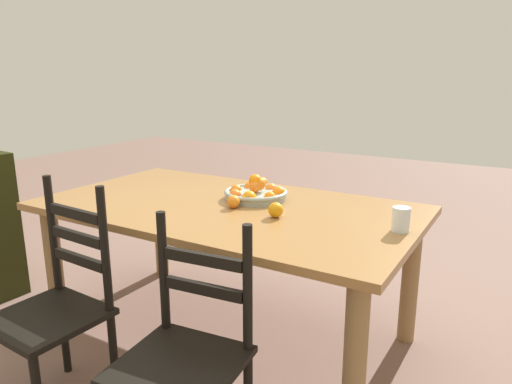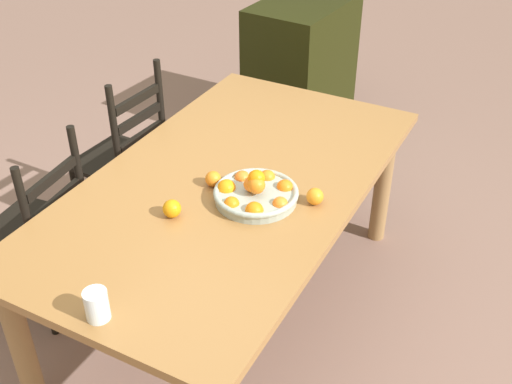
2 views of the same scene
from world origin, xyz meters
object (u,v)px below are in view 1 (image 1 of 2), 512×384
(dining_table, at_px, (227,223))
(fruit_bowl, at_px, (256,193))
(chair_near_window, at_px, (186,358))
(orange_loose_2, at_px, (262,183))
(chair_by_cabinet, at_px, (57,307))
(orange_loose_1, at_px, (276,210))
(drinking_glass, at_px, (401,219))
(orange_loose_0, at_px, (233,202))

(dining_table, xyz_separation_m, fruit_bowl, (-0.08, -0.17, 0.14))
(dining_table, xyz_separation_m, chair_near_window, (-0.37, 0.81, -0.22))
(dining_table, height_order, chair_near_window, chair_near_window)
(fruit_bowl, height_order, orange_loose_2, fruit_bowl)
(chair_by_cabinet, distance_m, orange_loose_1, 1.05)
(chair_near_window, relative_size, orange_loose_2, 13.06)
(chair_near_window, bearing_deg, drinking_glass, 52.17)
(dining_table, height_order, orange_loose_0, orange_loose_0)
(chair_by_cabinet, bearing_deg, drinking_glass, 38.77)
(dining_table, bearing_deg, drinking_glass, -177.92)
(fruit_bowl, bearing_deg, orange_loose_0, 86.58)
(fruit_bowl, distance_m, drinking_glass, 0.82)
(dining_table, relative_size, fruit_bowl, 5.64)
(orange_loose_0, distance_m, drinking_glass, 0.83)
(orange_loose_0, height_order, orange_loose_2, orange_loose_2)
(chair_near_window, distance_m, chair_by_cabinet, 0.68)
(chair_near_window, distance_m, orange_loose_0, 0.90)
(chair_near_window, xyz_separation_m, orange_loose_2, (0.38, -1.20, 0.36))
(chair_near_window, xyz_separation_m, drinking_glass, (-0.53, -0.84, 0.38))
(chair_near_window, xyz_separation_m, chair_by_cabinet, (0.68, 0.02, 0.03))
(chair_by_cabinet, height_order, fruit_bowl, chair_by_cabinet)
(orange_loose_1, bearing_deg, dining_table, -11.52)
(fruit_bowl, distance_m, orange_loose_2, 0.24)
(dining_table, bearing_deg, orange_loose_2, -88.20)
(fruit_bowl, relative_size, drinking_glass, 3.20)
(drinking_glass, bearing_deg, dining_table, 2.08)
(orange_loose_1, distance_m, drinking_glass, 0.57)
(drinking_glass, bearing_deg, chair_near_window, 58.11)
(dining_table, distance_m, fruit_bowl, 0.23)
(orange_loose_1, relative_size, orange_loose_2, 1.04)
(fruit_bowl, xyz_separation_m, orange_loose_2, (0.09, -0.22, 0.00))
(dining_table, height_order, drinking_glass, drinking_glass)
(fruit_bowl, bearing_deg, chair_near_window, 106.34)
(chair_near_window, bearing_deg, orange_loose_2, 101.51)
(chair_by_cabinet, bearing_deg, chair_near_window, 4.80)
(chair_near_window, height_order, chair_by_cabinet, chair_by_cabinet)
(chair_near_window, distance_m, drinking_glass, 1.06)
(chair_near_window, bearing_deg, orange_loose_1, 87.05)
(dining_table, bearing_deg, chair_near_window, 114.26)
(fruit_bowl, relative_size, orange_loose_0, 5.18)
(dining_table, xyz_separation_m, drinking_glass, (-0.89, -0.03, 0.16))
(orange_loose_2, xyz_separation_m, drinking_glass, (-0.90, 0.36, 0.02))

